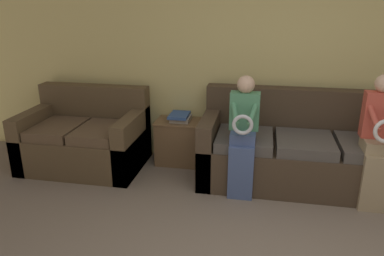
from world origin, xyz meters
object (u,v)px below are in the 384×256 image
object	(u,v)px
couch_side	(86,139)
book_stack	(180,117)
child_left_seated	(243,131)
child_right_seated	(379,137)
couch_main	(302,152)
side_shelf	(180,141)

from	to	relation	value
couch_side	book_stack	world-z (taller)	couch_side
child_left_seated	child_right_seated	world-z (taller)	child_right_seated
couch_side	child_right_seated	bearing A→B (deg)	-6.19
child_left_seated	book_stack	xyz separation A→B (m)	(-0.78, 0.62, -0.09)
child_right_seated	book_stack	bearing A→B (deg)	163.02
couch_main	side_shelf	distance (m)	1.43
couch_side	side_shelf	size ratio (longest dim) A/B	2.43
couch_main	couch_side	distance (m)	2.50
child_right_seated	book_stack	xyz separation A→B (m)	(-2.03, 0.62, -0.12)
book_stack	side_shelf	bearing A→B (deg)	-129.04
couch_main	couch_side	world-z (taller)	couch_main
child_right_seated	side_shelf	world-z (taller)	child_right_seated
side_shelf	book_stack	size ratio (longest dim) A/B	1.84
couch_main	child_right_seated	xyz separation A→B (m)	(0.62, -0.37, 0.35)
couch_side	child_right_seated	distance (m)	3.16
child_left_seated	side_shelf	size ratio (longest dim) A/B	2.15
child_right_seated	book_stack	size ratio (longest dim) A/B	4.14
side_shelf	couch_main	bearing A→B (deg)	-9.73
couch_side	child_right_seated	xyz separation A→B (m)	(3.12, -0.34, 0.37)
couch_side	child_right_seated	world-z (taller)	child_right_seated
child_right_seated	book_stack	world-z (taller)	child_right_seated
couch_main	child_left_seated	bearing A→B (deg)	-149.17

